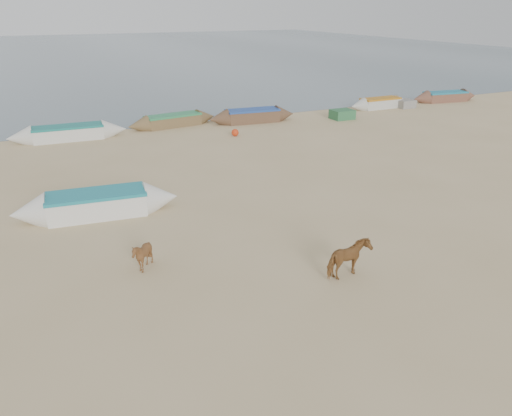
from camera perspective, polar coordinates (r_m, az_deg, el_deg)
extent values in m
plane|color=tan|center=(14.34, 6.99, -9.18)|extent=(140.00, 140.00, 0.00)
plane|color=slate|center=(92.77, -22.14, 16.04)|extent=(160.00, 160.00, 0.00)
imported|color=brown|center=(14.80, 10.53, -5.76)|extent=(1.46, 0.84, 1.16)
imported|color=brown|center=(15.34, -12.86, -5.29)|extent=(1.00, 0.91, 0.98)
sphere|color=red|center=(30.78, -2.41, 8.62)|extent=(0.44, 0.44, 0.44)
cube|color=slate|center=(31.94, -20.79, 7.81)|extent=(1.20, 1.10, 0.56)
cube|color=#2E683E|center=(36.10, 9.82, 10.50)|extent=(1.50, 1.20, 0.64)
cube|color=gray|center=(41.39, 16.65, 11.35)|extent=(1.30, 1.20, 0.60)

